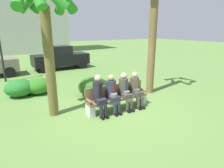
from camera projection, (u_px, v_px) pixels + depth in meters
The scene contains 11 objects.
ground_plane at pixel (119, 107), 7.08m from camera, with size 80.00×80.00×0.00m, color #5C833E.
park_bench at pixel (117, 97), 6.83m from camera, with size 2.35×0.44×0.90m.
seated_man_leftmost at pixel (99, 93), 6.26m from camera, with size 0.34×0.72×1.36m.
seated_man_centerleft at pixel (112, 92), 6.51m from camera, with size 0.34×0.72×1.31m.
seated_man_centerright at pixel (125, 89), 6.76m from camera, with size 0.34×0.72×1.32m.
seated_man_rightmost at pixel (136, 88), 7.00m from camera, with size 0.34×0.72×1.29m.
palm_tree_short at pixel (45, 9), 5.53m from camera, with size 1.95×1.93×4.68m.
shrub_near_bench at pixel (93, 86), 8.23m from camera, with size 1.33×1.22×0.83m, color #2E5F1E.
shrub_mid_lawn at pixel (39, 86), 8.47m from camera, with size 1.15×1.05×0.72m, color #30751F.
shrub_far_lawn at pixel (19, 88), 8.13m from camera, with size 1.20×1.10×0.75m, color #267128.
parked_car_far at pixel (60, 57), 13.67m from camera, with size 3.96×1.84×1.68m.
Camera 1 is at (-3.54, -5.52, 2.79)m, focal length 30.37 mm.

